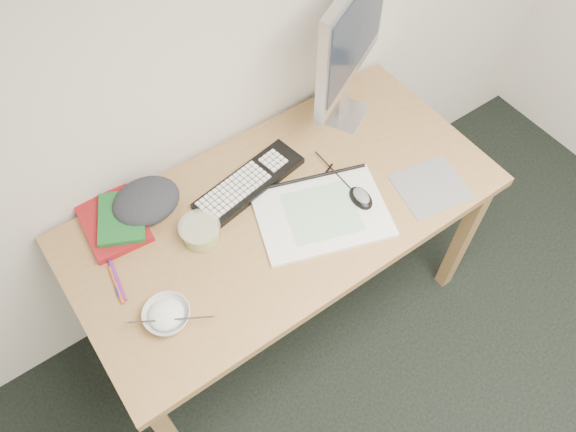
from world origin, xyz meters
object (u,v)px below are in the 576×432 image
desk (284,221)px  rice_bowl (167,316)px  sketchpad (322,213)px  keyboard (249,183)px  monitor (352,36)px

desk → rice_bowl: rice_bowl is taller
sketchpad → rice_bowl: (-0.57, -0.04, 0.02)m
keyboard → rice_bowl: rice_bowl is taller
monitor → desk: bearing=179.3°
sketchpad → monitor: monitor is taller
desk → sketchpad: sketchpad is taller
keyboard → sketchpad: bearing=-71.7°
desk → monitor: monitor is taller
sketchpad → keyboard: size_ratio=1.04×
desk → sketchpad: 0.15m
sketchpad → monitor: (0.33, 0.31, 0.34)m
sketchpad → keyboard: keyboard is taller
rice_bowl → desk: bearing=14.7°
desk → sketchpad: (0.08, -0.09, 0.09)m
sketchpad → keyboard: 0.26m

